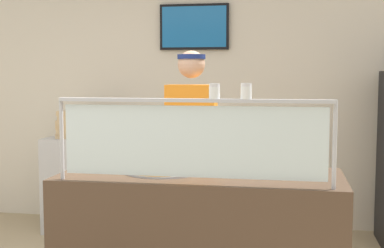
% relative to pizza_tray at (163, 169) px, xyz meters
% --- Properties ---
extents(shop_rear_unit, '(6.18, 0.13, 2.70)m').
position_rel_pizza_tray_xyz_m(shop_rear_unit, '(0.25, 2.21, 0.39)').
color(shop_rear_unit, silver).
rests_on(shop_rear_unit, ground).
extents(serving_counter, '(1.78, 0.75, 0.95)m').
position_rel_pizza_tray_xyz_m(serving_counter, '(0.25, -0.04, -0.49)').
color(serving_counter, '#4C3828').
rests_on(serving_counter, ground).
extents(sneeze_guard, '(1.61, 0.06, 0.49)m').
position_rel_pizza_tray_xyz_m(sneeze_guard, '(0.25, -0.35, 0.29)').
color(sneeze_guard, '#B2B5BC').
rests_on(sneeze_guard, serving_counter).
extents(pizza_tray, '(0.51, 0.51, 0.04)m').
position_rel_pizza_tray_xyz_m(pizza_tray, '(0.00, 0.00, 0.00)').
color(pizza_tray, '#9EA0A8').
rests_on(pizza_tray, serving_counter).
extents(pizza_server, '(0.12, 0.29, 0.01)m').
position_rel_pizza_tray_xyz_m(pizza_server, '(-0.04, -0.02, 0.02)').
color(pizza_server, '#ADAFB7').
rests_on(pizza_server, pizza_tray).
extents(parmesan_shaker, '(0.06, 0.06, 0.09)m').
position_rel_pizza_tray_xyz_m(parmesan_shaker, '(0.38, -0.35, 0.51)').
color(parmesan_shaker, white).
rests_on(parmesan_shaker, sneeze_guard).
extents(pepper_flake_shaker, '(0.06, 0.06, 0.09)m').
position_rel_pizza_tray_xyz_m(pepper_flake_shaker, '(0.56, -0.35, 0.51)').
color(pepper_flake_shaker, white).
rests_on(pepper_flake_shaker, sneeze_guard).
extents(worker_figure, '(0.41, 0.50, 1.76)m').
position_rel_pizza_tray_xyz_m(worker_figure, '(0.06, 0.69, 0.04)').
color(worker_figure, '#23232D').
rests_on(worker_figure, ground).
extents(prep_shelf, '(0.70, 0.55, 0.95)m').
position_rel_pizza_tray_xyz_m(prep_shelf, '(-1.24, 1.72, -0.49)').
color(prep_shelf, '#B7BABF').
rests_on(prep_shelf, ground).
extents(pizza_box_stack, '(0.44, 0.42, 0.27)m').
position_rel_pizza_tray_xyz_m(pizza_box_stack, '(-1.24, 1.72, 0.12)').
color(pizza_box_stack, tan).
rests_on(pizza_box_stack, prep_shelf).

